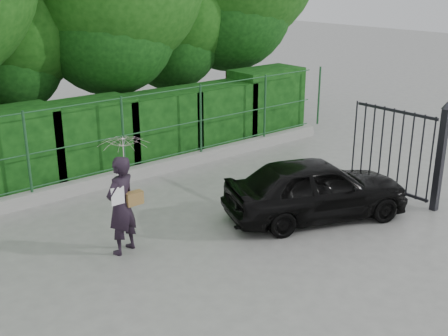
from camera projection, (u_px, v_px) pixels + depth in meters
ground at (233, 254)px, 10.10m from camera, size 80.00×80.00×0.00m
kerb at (111, 179)px, 13.33m from camera, size 14.00×0.25×0.30m
fence at (116, 135)px, 13.12m from camera, size 14.13×0.06×1.80m
hedge at (88, 138)px, 13.78m from camera, size 14.20×1.20×2.04m
gate at (420, 152)px, 11.94m from camera, size 0.22×2.33×2.36m
woman at (123, 180)px, 9.81m from camera, size 0.98×0.90×2.14m
car at (316, 188)px, 11.41m from camera, size 4.06×2.79×1.28m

